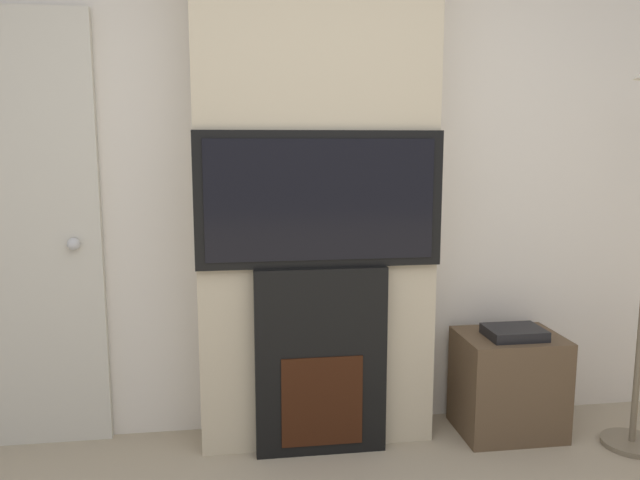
% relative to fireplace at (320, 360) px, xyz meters
% --- Properties ---
extents(wall_back, '(6.00, 0.06, 2.70)m').
position_rel_fireplace_xyz_m(wall_back, '(0.00, 0.32, 0.90)').
color(wall_back, silver).
rests_on(wall_back, ground_plane).
extents(chimney_breast, '(1.12, 0.29, 2.70)m').
position_rel_fireplace_xyz_m(chimney_breast, '(0.00, 0.14, 0.90)').
color(chimney_breast, beige).
rests_on(chimney_breast, ground_plane).
extents(fireplace, '(0.62, 0.15, 0.90)m').
position_rel_fireplace_xyz_m(fireplace, '(0.00, 0.00, 0.00)').
color(fireplace, black).
rests_on(fireplace, ground_plane).
extents(television, '(1.13, 0.07, 0.62)m').
position_rel_fireplace_xyz_m(television, '(0.00, -0.00, 0.76)').
color(television, black).
rests_on(television, fireplace).
extents(media_stand, '(0.50, 0.39, 0.56)m').
position_rel_fireplace_xyz_m(media_stand, '(0.97, 0.05, -0.18)').
color(media_stand, brown).
rests_on(media_stand, ground_plane).
extents(entry_door, '(0.81, 0.09, 2.07)m').
position_rel_fireplace_xyz_m(entry_door, '(-1.42, 0.26, 0.59)').
color(entry_door, beige).
rests_on(entry_door, ground_plane).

